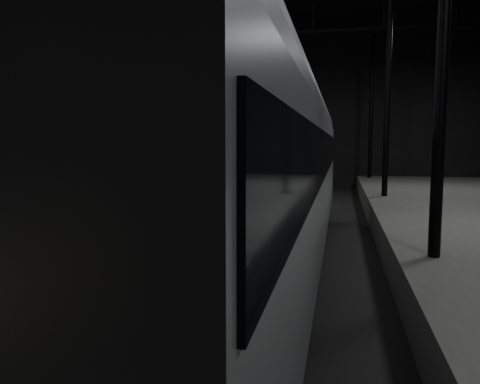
% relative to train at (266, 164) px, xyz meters
% --- Properties ---
extents(ground, '(44.00, 44.00, 0.00)m').
position_rel_train_xyz_m(ground, '(0.00, 3.41, -2.97)').
color(ground, black).
rests_on(ground, ground).
extents(platform_left, '(9.00, 43.80, 1.00)m').
position_rel_train_xyz_m(platform_left, '(-7.50, 3.41, -2.47)').
color(platform_left, '#545451').
rests_on(platform_left, ground).
extents(tactile_strip, '(0.50, 43.80, 0.01)m').
position_rel_train_xyz_m(tactile_strip, '(-3.25, 3.41, -1.96)').
color(tactile_strip, olive).
rests_on(tactile_strip, platform_left).
extents(track, '(2.40, 43.00, 0.24)m').
position_rel_train_xyz_m(track, '(0.00, 3.41, -2.90)').
color(track, '#3F3328').
rests_on(track, ground).
extents(train, '(2.98, 19.89, 5.32)m').
position_rel_train_xyz_m(train, '(0.00, 0.00, 0.00)').
color(train, '#A3A6AB').
rests_on(train, ground).
extents(woman, '(0.73, 0.56, 1.77)m').
position_rel_train_xyz_m(woman, '(-4.76, 3.72, -1.08)').
color(woman, '#927E59').
rests_on(woman, platform_left).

